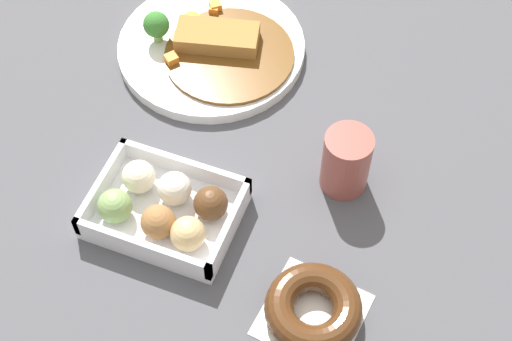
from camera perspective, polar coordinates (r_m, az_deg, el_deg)
The scene contains 5 objects.
ground_plane at distance 1.07m, azimuth -4.28°, elevation 3.03°, with size 1.60×1.60×0.00m, color #4C4C51.
curry_plate at distance 1.16m, azimuth -3.36°, elevation 9.35°, with size 0.28×0.28×0.07m.
donut_box at distance 0.97m, azimuth -6.92°, elevation -2.84°, with size 0.19×0.14×0.06m.
chocolate_ring_donut at distance 0.91m, azimuth 4.35°, elevation -10.34°, with size 0.13×0.13×0.04m.
coffee_mug at distance 0.98m, azimuth 6.82°, elevation 0.68°, with size 0.06×0.06×0.09m, color #9E4C42.
Camera 1 is at (0.31, -0.58, 0.84)m, focal length 52.95 mm.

